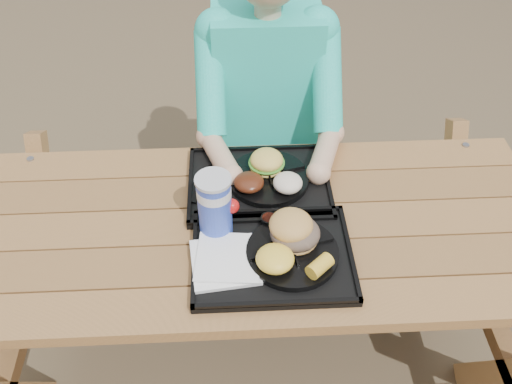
{
  "coord_description": "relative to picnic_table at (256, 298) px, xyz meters",
  "views": [
    {
      "loc": [
        -0.06,
        -1.18,
        2.0
      ],
      "look_at": [
        0.0,
        0.0,
        0.88
      ],
      "focal_mm": 40.0,
      "sensor_mm": 36.0,
      "label": 1
    }
  ],
  "objects": [
    {
      "name": "ground",
      "position": [
        0.0,
        0.0,
        -0.38
      ],
      "size": [
        60.0,
        60.0,
        0.0
      ],
      "primitive_type": "plane",
      "color": "#999999",
      "rests_on": "ground"
    },
    {
      "name": "picnic_table",
      "position": [
        0.0,
        0.0,
        0.0
      ],
      "size": [
        1.8,
        1.49,
        0.75
      ],
      "primitive_type": null,
      "color": "#999999",
      "rests_on": "ground"
    },
    {
      "name": "tray_near",
      "position": [
        0.04,
        -0.14,
        0.39
      ],
      "size": [
        0.45,
        0.35,
        0.02
      ],
      "primitive_type": "cube",
      "color": "black",
      "rests_on": "picnic_table"
    },
    {
      "name": "tray_far",
      "position": [
        0.02,
        0.16,
        0.39
      ],
      "size": [
        0.45,
        0.35,
        0.02
      ],
      "primitive_type": "cube",
      "color": "black",
      "rests_on": "picnic_table"
    },
    {
      "name": "plate_near",
      "position": [
        0.09,
        -0.15,
        0.41
      ],
      "size": [
        0.26,
        0.26,
        0.02
      ],
      "primitive_type": "cylinder",
      "color": "black",
      "rests_on": "tray_near"
    },
    {
      "name": "plate_far",
      "position": [
        0.05,
        0.17,
        0.41
      ],
      "size": [
        0.26,
        0.26,
        0.02
      ],
      "primitive_type": "cylinder",
      "color": "black",
      "rests_on": "tray_far"
    },
    {
      "name": "napkin_stack",
      "position": [
        -0.09,
        -0.17,
        0.41
      ],
      "size": [
        0.2,
        0.2,
        0.02
      ],
      "primitive_type": "cube",
      "rotation": [
        0.0,
        0.0,
        0.11
      ],
      "color": "white",
      "rests_on": "tray_near"
    },
    {
      "name": "soda_cup",
      "position": [
        -0.12,
        -0.04,
        0.49
      ],
      "size": [
        0.1,
        0.1,
        0.19
      ],
      "primitive_type": "cylinder",
      "color": "#1835B7",
      "rests_on": "tray_near"
    },
    {
      "name": "condiment_bbq",
      "position": [
        0.04,
        -0.02,
        0.41
      ],
      "size": [
        0.05,
        0.05,
        0.03
      ],
      "primitive_type": "cylinder",
      "color": "black",
      "rests_on": "tray_near"
    },
    {
      "name": "condiment_mustard",
      "position": [
        0.11,
        -0.01,
        0.41
      ],
      "size": [
        0.05,
        0.05,
        0.03
      ],
      "primitive_type": "cylinder",
      "color": "yellow",
      "rests_on": "tray_near"
    },
    {
      "name": "sandwich",
      "position": [
        0.1,
        -0.11,
        0.48
      ],
      "size": [
        0.13,
        0.13,
        0.14
      ],
      "primitive_type": null,
      "color": "gold",
      "rests_on": "plate_near"
    },
    {
      "name": "mac_cheese",
      "position": [
        0.04,
        -0.2,
        0.44
      ],
      "size": [
        0.11,
        0.11,
        0.05
      ],
      "primitive_type": "ellipsoid",
      "color": "yellow",
      "rests_on": "plate_near"
    },
    {
      "name": "corn_cob",
      "position": [
        0.16,
        -0.22,
        0.44
      ],
      "size": [
        0.1,
        0.1,
        0.04
      ],
      "primitive_type": null,
      "rotation": [
        0.0,
        0.0,
        0.73
      ],
      "color": "yellow",
      "rests_on": "plate_near"
    },
    {
      "name": "cutlery_far",
      "position": [
        -0.14,
        0.16,
        0.4
      ],
      "size": [
        0.05,
        0.17,
        0.01
      ],
      "primitive_type": "cube",
      "rotation": [
        0.0,
        0.0,
        -0.15
      ],
      "color": "black",
      "rests_on": "tray_far"
    },
    {
      "name": "burger",
      "position": [
        0.04,
        0.21,
        0.46
      ],
      "size": [
        0.11,
        0.11,
        0.1
      ],
      "primitive_type": null,
      "color": "#EBC353",
      "rests_on": "plate_far"
    },
    {
      "name": "baked_beans",
      "position": [
        -0.02,
        0.12,
        0.44
      ],
      "size": [
        0.09,
        0.09,
        0.04
      ],
      "primitive_type": "ellipsoid",
      "color": "#502010",
      "rests_on": "plate_far"
    },
    {
      "name": "potato_salad",
      "position": [
        0.1,
        0.1,
        0.44
      ],
      "size": [
        0.09,
        0.09,
        0.05
      ],
      "primitive_type": "ellipsoid",
      "color": "#EFE1CB",
      "rests_on": "plate_far"
    },
    {
      "name": "diner",
      "position": [
        0.07,
        0.59,
        0.27
      ],
      "size": [
        0.48,
        0.84,
        1.28
      ],
      "primitive_type": null,
      "color": "#1BBFB7",
      "rests_on": "ground"
    }
  ]
}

